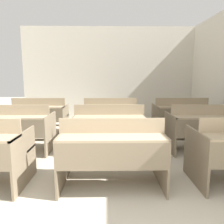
% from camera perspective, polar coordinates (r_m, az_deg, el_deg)
% --- Properties ---
extents(wall_back, '(5.91, 0.06, 3.12)m').
position_cam_1_polar(wall_back, '(7.67, -0.75, 10.03)').
color(wall_back, beige).
rests_on(wall_back, ground_plane).
extents(bench_front_center, '(1.33, 0.80, 0.92)m').
position_cam_1_polar(bench_front_center, '(2.86, -0.02, -10.06)').
color(bench_front_center, '#7D6D56').
rests_on(bench_front_center, ground_plane).
extents(bench_second_left, '(1.33, 0.80, 0.92)m').
position_cam_1_polar(bench_second_left, '(4.54, -23.95, -3.69)').
color(bench_second_left, '#82735C').
rests_on(bench_second_left, ground_plane).
extents(bench_second_center, '(1.33, 0.80, 0.92)m').
position_cam_1_polar(bench_second_center, '(4.19, -0.71, -3.89)').
color(bench_second_center, '#7D6D56').
rests_on(bench_second_center, ground_plane).
extents(bench_second_right, '(1.33, 0.80, 0.92)m').
position_cam_1_polar(bench_second_right, '(4.56, 22.95, -3.57)').
color(bench_second_right, '#80705A').
rests_on(bench_second_right, ground_plane).
extents(bench_third_left, '(1.33, 0.80, 0.92)m').
position_cam_1_polar(bench_third_left, '(5.81, -18.45, -0.74)').
color(bench_third_left, '#7B6C55').
rests_on(bench_third_left, ground_plane).
extents(bench_third_center, '(1.33, 0.80, 0.92)m').
position_cam_1_polar(bench_third_center, '(5.51, -0.38, -0.78)').
color(bench_third_center, '#7A6B54').
rests_on(bench_third_center, ground_plane).
extents(bench_third_right, '(1.33, 0.80, 0.92)m').
position_cam_1_polar(bench_third_right, '(5.80, 17.56, -0.70)').
color(bench_third_right, '#786952').
rests_on(bench_third_right, ground_plane).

